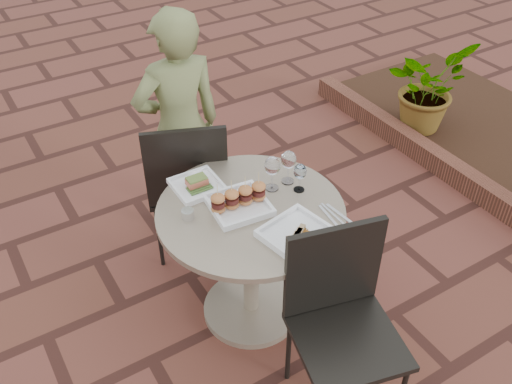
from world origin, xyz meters
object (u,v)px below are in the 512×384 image
plate_sliders (239,200)px  plate_tuna (298,235)px  chair_far (187,178)px  chair_near (341,309)px  cafe_table (251,247)px  plate_salmon (197,185)px  diner (180,129)px

plate_sliders → plate_tuna: (0.12, -0.32, -0.02)m
chair_far → plate_tuna: bearing=120.5°
chair_near → plate_sliders: size_ratio=3.17×
cafe_table → plate_salmon: 0.41m
chair_near → plate_tuna: size_ratio=2.80×
chair_far → chair_near: 1.20m
plate_salmon → plate_tuna: size_ratio=0.69×
chair_far → plate_sliders: chair_far is taller
plate_salmon → diner: bearing=73.1°
plate_salmon → plate_sliders: plate_sliders is taller
chair_near → plate_sliders: (-0.13, 0.63, 0.22)m
chair_far → plate_tuna: (0.13, -0.88, 0.20)m
chair_far → chair_near: same height
chair_near → plate_tuna: (-0.02, 0.31, 0.20)m
plate_tuna → chair_far: bearing=98.6°
cafe_table → plate_tuna: 0.39m
chair_near → plate_tuna: chair_near is taller
diner → plate_salmon: bearing=76.1°
diner → plate_salmon: diner is taller
diner → plate_tuna: size_ratio=4.31×
cafe_table → chair_near: 0.60m
plate_salmon → plate_tuna: (0.22, -0.56, -0.00)m
cafe_table → diner: bearing=87.9°
cafe_table → plate_sliders: plate_sliders is taller
cafe_table → diner: diner is taller
chair_far → chair_near: (0.15, -1.19, 0.00)m
chair_far → diner: size_ratio=0.65×
plate_salmon → plate_tuna: 0.60m
chair_near → plate_sliders: bearing=115.9°
plate_salmon → plate_tuna: bearing=-68.6°
cafe_table → chair_far: chair_far is taller
chair_near → chair_far: bearing=111.0°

